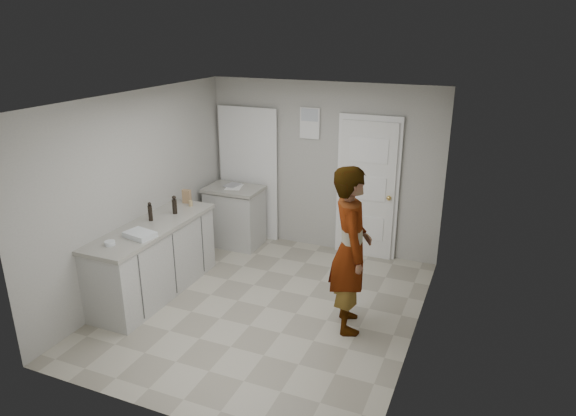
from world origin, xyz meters
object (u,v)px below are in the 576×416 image
at_px(cake_mix_box, 187,196).
at_px(spice_jar, 191,203).
at_px(oil_cruet_b, 150,212).
at_px(oil_cruet_a, 174,205).
at_px(person, 351,250).
at_px(baking_dish, 140,235).
at_px(egg_bowl, 110,243).

height_order(cake_mix_box, spice_jar, cake_mix_box).
distance_m(spice_jar, oil_cruet_b, 0.68).
distance_m(spice_jar, oil_cruet_a, 0.34).
distance_m(person, oil_cruet_a, 2.45).
bearing_deg(oil_cruet_a, baking_dish, -84.50).
relative_size(cake_mix_box, baking_dish, 0.50).
bearing_deg(oil_cruet_a, person, -5.95).
xyz_separation_m(person, oil_cruet_a, (-2.43, 0.25, 0.10)).
height_order(cake_mix_box, baking_dish, cake_mix_box).
relative_size(spice_jar, egg_bowl, 0.67).
bearing_deg(cake_mix_box, egg_bowl, -94.21).
xyz_separation_m(person, baking_dish, (-2.35, -0.56, 0.01)).
height_order(spice_jar, baking_dish, spice_jar).
distance_m(oil_cruet_a, oil_cruet_b, 0.36).
distance_m(cake_mix_box, oil_cruet_b, 0.75).
bearing_deg(spice_jar, oil_cruet_b, -103.77).
bearing_deg(oil_cruet_a, cake_mix_box, 101.98).
xyz_separation_m(oil_cruet_a, oil_cruet_b, (-0.13, -0.33, -0.00)).
distance_m(person, spice_jar, 2.47).
xyz_separation_m(cake_mix_box, baking_dish, (0.17, -1.23, -0.07)).
distance_m(spice_jar, egg_bowl, 1.46).
xyz_separation_m(spice_jar, baking_dish, (0.05, -1.14, -0.01)).
distance_m(baking_dish, egg_bowl, 0.36).
xyz_separation_m(spice_jar, oil_cruet_a, (-0.03, -0.33, 0.08)).
xyz_separation_m(spice_jar, oil_cruet_b, (-0.16, -0.66, 0.08)).
relative_size(spice_jar, oil_cruet_b, 0.32).
xyz_separation_m(oil_cruet_b, baking_dish, (0.21, -0.48, -0.09)).
height_order(person, cake_mix_box, person).
distance_m(spice_jar, baking_dish, 1.14).
bearing_deg(oil_cruet_a, egg_bowl, -94.12).
xyz_separation_m(cake_mix_box, oil_cruet_b, (-0.04, -0.74, 0.02)).
relative_size(oil_cruet_a, egg_bowl, 2.10).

